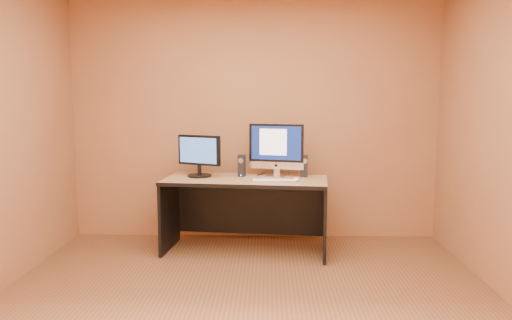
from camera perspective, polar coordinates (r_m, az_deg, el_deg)
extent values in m
plane|color=brown|center=(3.81, -1.13, -16.96)|extent=(4.00, 4.00, 0.00)
cube|color=#B7B6BB|center=(4.81, 2.06, -2.35)|extent=(0.44, 0.12, 0.02)
ellipsoid|color=white|center=(4.84, 4.62, -2.20)|extent=(0.06, 0.11, 0.04)
cylinder|color=black|center=(5.22, 2.42, -1.65)|extent=(0.05, 0.22, 0.01)
cylinder|color=black|center=(5.22, 0.58, -1.63)|extent=(0.08, 0.17, 0.01)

